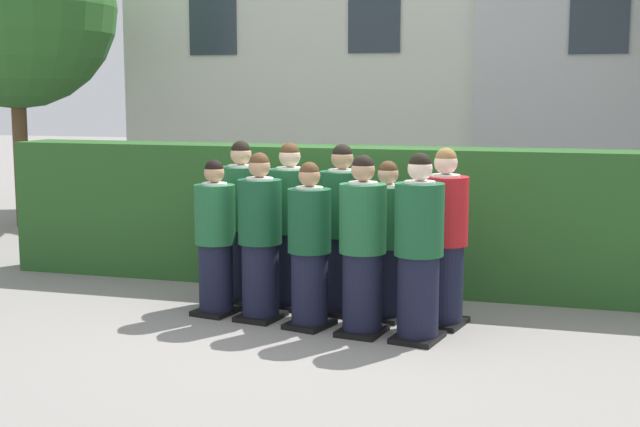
% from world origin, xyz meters
% --- Properties ---
extents(ground_plane, '(60.00, 60.00, 0.00)m').
position_xyz_m(ground_plane, '(0.00, 0.00, 0.00)').
color(ground_plane, gray).
extents(student_front_row_0, '(0.44, 0.51, 1.56)m').
position_xyz_m(student_front_row_0, '(-1.06, 0.19, 0.74)').
color(student_front_row_0, black).
rests_on(student_front_row_0, ground).
extents(student_front_row_1, '(0.45, 0.53, 1.64)m').
position_xyz_m(student_front_row_1, '(-0.56, 0.12, 0.78)').
color(student_front_row_1, black).
rests_on(student_front_row_1, ground).
extents(student_front_row_2, '(0.47, 0.53, 1.58)m').
position_xyz_m(student_front_row_2, '(-0.01, -0.02, 0.75)').
color(student_front_row_2, black).
rests_on(student_front_row_2, ground).
extents(student_front_row_3, '(0.44, 0.55, 1.66)m').
position_xyz_m(student_front_row_3, '(0.52, -0.10, 0.79)').
color(student_front_row_3, black).
rests_on(student_front_row_3, ground).
extents(student_front_row_4, '(0.47, 0.57, 1.70)m').
position_xyz_m(student_front_row_4, '(1.05, -0.17, 0.81)').
color(student_front_row_4, black).
rests_on(student_front_row_4, ground).
extents(student_rear_row_0, '(0.46, 0.54, 1.72)m').
position_xyz_m(student_rear_row_0, '(-1.00, 0.75, 0.82)').
color(student_rear_row_0, black).
rests_on(student_rear_row_0, ground).
extents(student_rear_row_1, '(0.47, 0.57, 1.71)m').
position_xyz_m(student_rear_row_1, '(-0.44, 0.69, 0.82)').
color(student_rear_row_1, black).
rests_on(student_rear_row_1, ground).
extents(student_rear_row_2, '(0.45, 0.53, 1.71)m').
position_xyz_m(student_rear_row_2, '(0.14, 0.59, 0.82)').
color(student_rear_row_2, black).
rests_on(student_rear_row_2, ground).
extents(student_rear_row_3, '(0.44, 0.53, 1.56)m').
position_xyz_m(student_rear_row_3, '(0.63, 0.48, 0.74)').
color(student_rear_row_3, black).
rests_on(student_rear_row_3, ground).
extents(student_in_red_blazer, '(0.48, 0.56, 1.71)m').
position_xyz_m(student_in_red_blazer, '(1.20, 0.41, 0.81)').
color(student_in_red_blazer, black).
rests_on(student_in_red_blazer, ground).
extents(hedge, '(8.52, 0.70, 1.61)m').
position_xyz_m(hedge, '(0.00, 1.79, 0.80)').
color(hedge, '#285623').
rests_on(hedge, ground).
extents(school_building_annex, '(6.98, 3.51, 7.49)m').
position_xyz_m(school_building_annex, '(-2.48, 8.61, 3.84)').
color(school_building_annex, silver).
rests_on(school_building_annex, ground).
extents(oak_tree_left, '(3.26, 3.26, 5.20)m').
position_xyz_m(oak_tree_left, '(-6.41, 4.58, 3.56)').
color(oak_tree_left, brown).
rests_on(oak_tree_left, ground).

